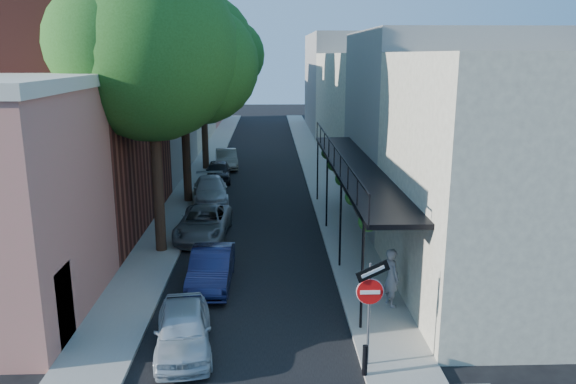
{
  "coord_description": "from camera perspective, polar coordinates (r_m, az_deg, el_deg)",
  "views": [
    {
      "loc": [
        0.65,
        -11.98,
        7.92
      ],
      "look_at": [
        1.37,
        8.85,
        2.8
      ],
      "focal_mm": 35.0,
      "sensor_mm": 36.0,
      "label": 1
    }
  ],
  "objects": [
    {
      "name": "parked_car_b",
      "position": [
        19.98,
        -7.79,
        -7.65
      ],
      "size": [
        1.43,
        3.99,
        1.31
      ],
      "primitive_type": "imported",
      "rotation": [
        0.0,
        0.0,
        -0.01
      ],
      "color": "#13183B",
      "rests_on": "ground"
    },
    {
      "name": "oak_far",
      "position": [
        39.45,
        -8.04,
        14.17
      ],
      "size": [
        7.7,
        7.0,
        11.9
      ],
      "color": "black",
      "rests_on": "ground"
    },
    {
      "name": "oak_mid",
      "position": [
        30.49,
        -9.85,
        11.99
      ],
      "size": [
        6.6,
        6.0,
        10.2
      ],
      "color": "black",
      "rests_on": "ground"
    },
    {
      "name": "parked_car_a",
      "position": [
        16.01,
        -10.59,
        -13.52
      ],
      "size": [
        1.96,
        3.89,
        1.27
      ],
      "primitive_type": "imported",
      "rotation": [
        0.0,
        0.0,
        0.13
      ],
      "color": "#AAB5BC",
      "rests_on": "ground"
    },
    {
      "name": "bollard",
      "position": [
        14.7,
        7.82,
        -16.57
      ],
      "size": [
        0.14,
        0.14,
        0.8
      ],
      "primitive_type": "cylinder",
      "color": "black",
      "rests_on": "sidewalk_right"
    },
    {
      "name": "road_surface",
      "position": [
        42.72,
        -2.81,
        3.12
      ],
      "size": [
        6.0,
        64.0,
        0.01
      ],
      "primitive_type": "cube",
      "color": "black",
      "rests_on": "ground"
    },
    {
      "name": "pedestrian",
      "position": [
        18.24,
        10.46,
        -8.51
      ],
      "size": [
        0.64,
        0.79,
        1.89
      ],
      "primitive_type": "imported",
      "rotation": [
        0.0,
        0.0,
        1.87
      ],
      "color": "slate",
      "rests_on": "sidewalk_right"
    },
    {
      "name": "sign_post",
      "position": [
        14.44,
        8.34,
        -10.39
      ],
      "size": [
        0.89,
        0.17,
        2.99
      ],
      "color": "#595B60",
      "rests_on": "ground"
    },
    {
      "name": "oak_near",
      "position": [
        22.6,
        -12.56,
        13.38
      ],
      "size": [
        7.48,
        6.8,
        11.42
      ],
      "color": "black",
      "rests_on": "ground"
    },
    {
      "name": "parked_car_d",
      "position": [
        31.23,
        -7.89,
        0.23
      ],
      "size": [
        2.36,
        4.71,
        1.31
      ],
      "primitive_type": "imported",
      "rotation": [
        0.0,
        0.0,
        0.12
      ],
      "color": "silver",
      "rests_on": "ground"
    },
    {
      "name": "parked_car_f",
      "position": [
        40.29,
        -6.27,
        3.36
      ],
      "size": [
        1.94,
        4.22,
        1.34
      ],
      "primitive_type": "imported",
      "rotation": [
        0.0,
        0.0,
        0.13
      ],
      "color": "slate",
      "rests_on": "ground"
    },
    {
      "name": "buildings_left",
      "position": [
        42.05,
        -15.86,
        9.23
      ],
      "size": [
        10.1,
        59.1,
        12.0
      ],
      "color": "#BC7560",
      "rests_on": "ground"
    },
    {
      "name": "buildings_right",
      "position": [
        42.44,
        9.49,
        8.9
      ],
      "size": [
        9.8,
        55.0,
        10.0
      ],
      "color": "beige",
      "rests_on": "ground"
    },
    {
      "name": "sidewalk_right",
      "position": [
        42.84,
        2.55,
        3.22
      ],
      "size": [
        2.0,
        64.0,
        0.12
      ],
      "primitive_type": "cube",
      "color": "gray",
      "rests_on": "ground"
    },
    {
      "name": "parked_car_c",
      "position": [
        25.16,
        -8.56,
        -3.14
      ],
      "size": [
        2.35,
        4.78,
        1.31
      ],
      "primitive_type": "imported",
      "rotation": [
        0.0,
        0.0,
        -0.04
      ],
      "color": "slate",
      "rests_on": "ground"
    },
    {
      "name": "sidewalk_left",
      "position": [
        42.96,
        -8.16,
        3.13
      ],
      "size": [
        2.0,
        64.0,
        0.12
      ],
      "primitive_type": "cube",
      "color": "gray",
      "rests_on": "ground"
    },
    {
      "name": "parked_car_e",
      "position": [
        36.17,
        -7.09,
        2.1
      ],
      "size": [
        1.81,
        3.91,
        1.3
      ],
      "primitive_type": "imported",
      "rotation": [
        0.0,
        0.0,
        0.07
      ],
      "color": "black",
      "rests_on": "ground"
    }
  ]
}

